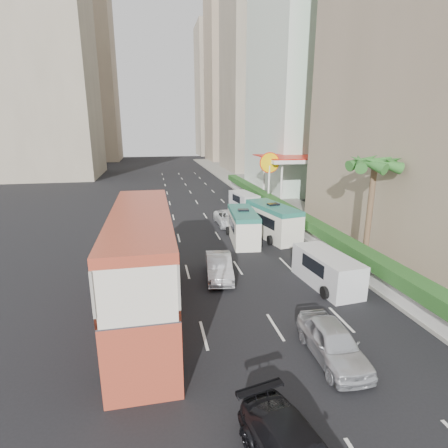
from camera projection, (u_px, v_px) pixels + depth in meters
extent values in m
plane|color=black|center=(269.00, 305.00, 17.45)|extent=(200.00, 200.00, 0.00)
cube|color=#B2412A|center=(143.00, 267.00, 15.64)|extent=(2.50, 11.00, 5.06)
imported|color=silver|center=(219.00, 277.00, 20.67)|extent=(1.91, 4.27, 1.36)
imported|color=silver|center=(331.00, 358.00, 13.41)|extent=(1.72, 4.07, 1.37)
imported|color=silver|center=(229.00, 225.00, 31.91)|extent=(2.20, 4.66, 1.29)
cube|color=silver|center=(243.00, 226.00, 27.12)|extent=(2.37, 5.60, 2.41)
cube|color=silver|center=(273.00, 221.00, 28.11)|extent=(3.07, 6.20, 2.63)
cube|color=silver|center=(327.00, 270.00, 19.41)|extent=(2.30, 4.76, 1.84)
cube|color=silver|center=(244.00, 201.00, 37.78)|extent=(2.46, 4.77, 1.82)
cube|color=#99968C|center=(274.00, 200.00, 42.80)|extent=(6.00, 120.00, 0.18)
cube|color=silver|center=(285.00, 218.00, 31.70)|extent=(0.30, 44.00, 1.00)
cube|color=#2D6626|center=(285.00, 209.00, 31.48)|extent=(1.10, 44.00, 0.70)
cylinder|color=brown|center=(369.00, 213.00, 21.85)|extent=(0.36, 0.36, 6.40)
cube|color=silver|center=(289.00, 180.00, 40.40)|extent=(6.50, 8.00, 5.50)
cube|color=tan|center=(266.00, 43.00, 69.17)|extent=(16.00, 16.00, 50.00)
cube|color=tan|center=(234.00, 76.00, 92.45)|extent=(14.00, 14.00, 44.00)
cube|color=tan|center=(219.00, 92.00, 113.78)|extent=(14.00, 14.00, 40.00)
cube|color=tan|center=(30.00, 20.00, 58.00)|extent=(18.00, 18.00, 52.00)
cube|color=tan|center=(83.00, 72.00, 92.26)|extent=(16.00, 16.00, 46.00)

